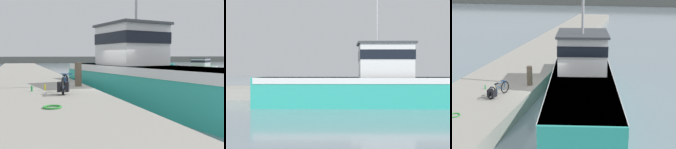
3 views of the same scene
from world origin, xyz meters
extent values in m
plane|color=gray|center=(0.00, 0.00, 0.00)|extent=(320.00, 320.00, 0.00)
cube|color=#A39E93|center=(-3.15, 0.00, 0.41)|extent=(4.94, 80.00, 0.83)
cube|color=teal|center=(2.03, -0.59, 0.88)|extent=(5.34, 12.78, 1.75)
cone|color=teal|center=(0.74, 6.62, 0.88)|extent=(2.03, 2.49, 1.67)
cube|color=white|center=(2.03, -0.59, 1.58)|extent=(5.36, 12.54, 0.35)
cube|color=white|center=(1.76, 0.94, 2.74)|extent=(3.07, 3.52, 1.97)
cube|color=black|center=(1.76, 0.94, 3.08)|extent=(3.13, 3.59, 0.55)
cube|color=#3D4247|center=(1.76, 0.94, 3.78)|extent=(3.32, 3.80, 0.12)
torus|color=black|center=(-2.27, -2.36, 1.15)|extent=(0.24, 0.63, 0.64)
torus|color=black|center=(-1.96, -1.34, 1.15)|extent=(0.24, 0.63, 0.64)
cylinder|color=navy|center=(-2.22, -2.20, 1.07)|extent=(0.14, 0.36, 0.18)
cylinder|color=navy|center=(-2.15, -1.98, 1.24)|extent=(0.08, 0.15, 0.49)
cylinder|color=navy|center=(-2.20, -2.14, 1.31)|extent=(0.17, 0.46, 0.36)
cylinder|color=navy|center=(-2.07, -1.72, 1.23)|extent=(0.23, 0.66, 0.49)
cylinder|color=navy|center=(-2.06, -1.66, 1.47)|extent=(0.19, 0.54, 0.05)
cylinder|color=navy|center=(-1.97, -1.37, 1.30)|extent=(0.06, 0.11, 0.33)
cylinder|color=navy|center=(-1.98, -1.40, 1.51)|extent=(0.43, 0.17, 0.04)
cube|color=black|center=(-2.15, -1.96, 1.51)|extent=(0.17, 0.26, 0.05)
cube|color=black|center=(-2.39, -2.27, 1.11)|extent=(0.21, 0.34, 0.35)
cube|color=black|center=(-2.12, -2.35, 1.11)|extent=(0.21, 0.34, 0.35)
cylinder|color=brown|center=(-1.14, 0.30, 1.37)|extent=(0.31, 0.31, 1.09)
torus|color=green|center=(-2.95, -4.77, 0.85)|extent=(0.51, 0.51, 0.05)
cylinder|color=green|center=(-3.28, -0.97, 0.93)|extent=(0.07, 0.07, 0.22)
cylinder|color=yellow|center=(-2.75, -0.75, 0.94)|extent=(0.07, 0.07, 0.23)
camera|label=1|loc=(-3.87, -12.38, 2.25)|focal=45.00mm
camera|label=2|loc=(22.63, 2.09, 2.11)|focal=55.00mm
camera|label=3|loc=(4.96, -17.42, 6.71)|focal=55.00mm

